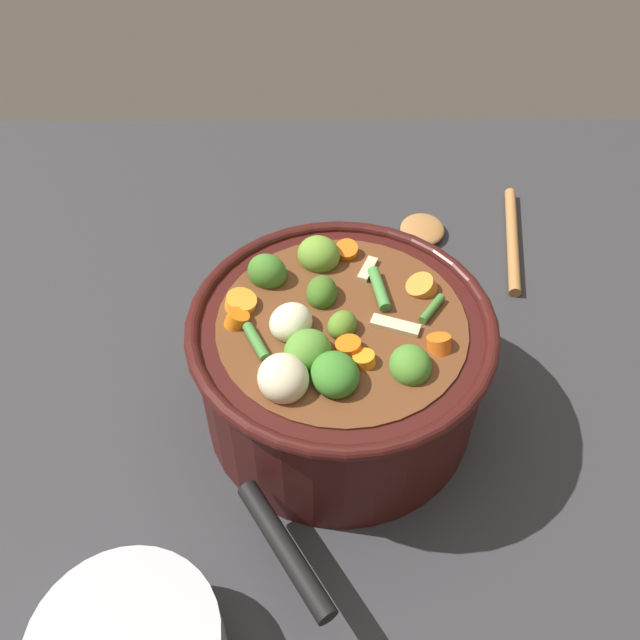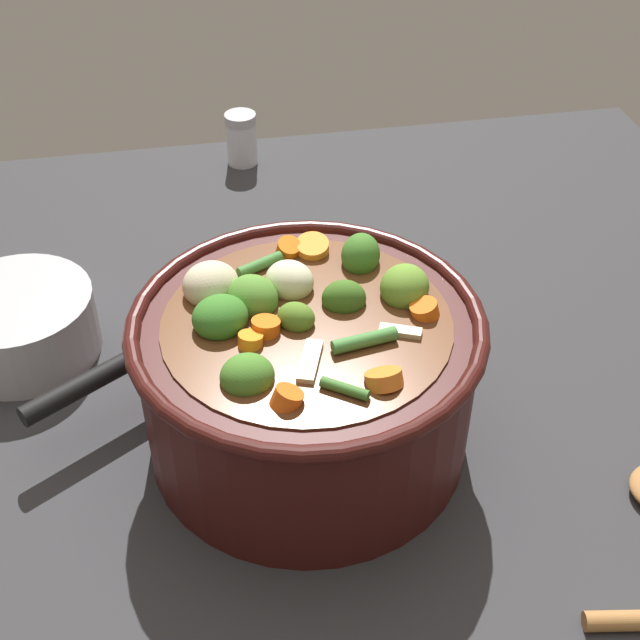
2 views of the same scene
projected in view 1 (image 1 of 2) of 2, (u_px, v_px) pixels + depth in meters
The scene contains 3 objects.
ground_plane at pixel (339, 408), 0.71m from camera, with size 1.10×1.10×0.00m, color #2D2D30.
cooking_pot at pixel (340, 364), 0.65m from camera, with size 0.28×0.28×0.16m.
wooden_spoon at pixel (459, 233), 0.88m from camera, with size 0.20×0.17×0.02m.
Camera 1 is at (0.41, -0.02, 0.58)m, focal length 38.63 mm.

